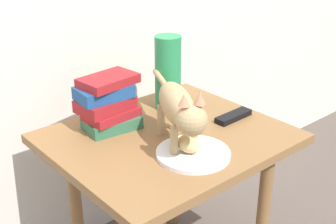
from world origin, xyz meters
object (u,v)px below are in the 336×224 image
object	(u,v)px
bread_roll	(189,144)
tv_remote	(233,116)
plate	(193,154)
green_vase	(168,73)
side_table	(168,158)
book_stack	(108,103)
cat	(179,108)

from	to	relation	value
bread_roll	tv_remote	world-z (taller)	bread_roll
plate	green_vase	world-z (taller)	green_vase
side_table	green_vase	xyz separation A→B (m)	(0.15, 0.17, 0.22)
side_table	plate	bearing A→B (deg)	-102.29
plate	book_stack	bearing A→B (deg)	104.56
bread_roll	cat	size ratio (longest dim) A/B	0.18
side_table	tv_remote	size ratio (longest dim) A/B	4.85
side_table	tv_remote	bearing A→B (deg)	-12.85
plate	tv_remote	world-z (taller)	tv_remote
cat	green_vase	distance (m)	0.32
book_stack	cat	bearing A→B (deg)	-71.56
side_table	green_vase	distance (m)	0.32
book_stack	green_vase	world-z (taller)	green_vase
plate	cat	size ratio (longest dim) A/B	0.51
bread_roll	green_vase	world-z (taller)	green_vase
bread_roll	green_vase	distance (m)	0.38
green_vase	tv_remote	world-z (taller)	green_vase
cat	green_vase	xyz separation A→B (m)	(0.18, 0.26, 0.00)
plate	bread_roll	size ratio (longest dim) A/B	2.78
cat	book_stack	size ratio (longest dim) A/B	2.11
side_table	tv_remote	world-z (taller)	tv_remote
side_table	book_stack	world-z (taller)	book_stack
side_table	plate	distance (m)	0.18
side_table	cat	distance (m)	0.24
cat	plate	bearing A→B (deg)	-91.37
bread_roll	tv_remote	size ratio (longest dim) A/B	0.53
green_vase	tv_remote	xyz separation A→B (m)	(0.10, -0.23, -0.12)
tv_remote	plate	bearing A→B (deg)	-163.07
plate	tv_remote	xyz separation A→B (m)	(0.28, 0.10, 0.00)
side_table	plate	size ratio (longest dim) A/B	3.27
bread_roll	cat	distance (m)	0.11
side_table	book_stack	bearing A→B (deg)	125.07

